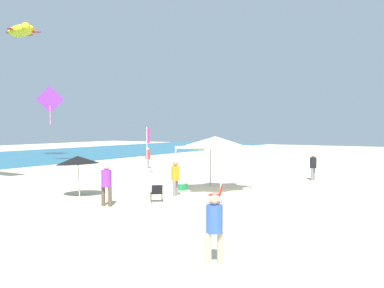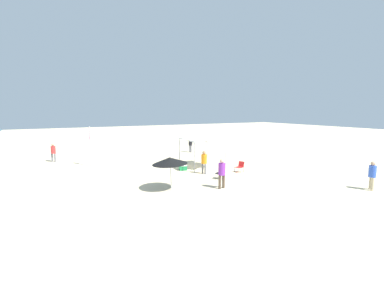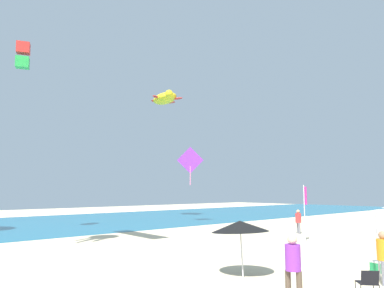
{
  "view_description": "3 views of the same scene",
  "coord_description": "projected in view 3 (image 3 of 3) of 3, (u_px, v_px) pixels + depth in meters",
  "views": [
    {
      "loc": [
        -18.76,
        -10.16,
        3.48
      ],
      "look_at": [
        2.78,
        3.02,
        2.45
      ],
      "focal_mm": 41.12,
      "sensor_mm": 36.0,
      "label": 1
    },
    {
      "loc": [
        -18.46,
        12.44,
        4.91
      ],
      "look_at": [
        2.74,
        1.1,
        1.86
      ],
      "focal_mm": 25.95,
      "sensor_mm": 36.0,
      "label": 2
    },
    {
      "loc": [
        -14.09,
        -3.27,
        3.14
      ],
      "look_at": [
        -1.23,
        10.81,
        5.5
      ],
      "focal_mm": 34.83,
      "sensor_mm": 36.0,
      "label": 3
    }
  ],
  "objects": [
    {
      "name": "kite_diamond_purple",
      "position": [
        190.0,
        162.0,
        36.5
      ],
      "size": [
        1.85,
        1.93,
        3.75
      ],
      "rotation": [
        0.0,
        0.0,
        2.32
      ],
      "color": "purple"
    },
    {
      "name": "person_watching_sky",
      "position": [
        383.0,
        253.0,
        12.52
      ],
      "size": [
        0.46,
        0.42,
        1.75
      ],
      "rotation": [
        0.0,
        0.0,
        0.22
      ],
      "color": "slate",
      "rests_on": "ground"
    },
    {
      "name": "beach_umbrella",
      "position": [
        240.0,
        226.0,
        13.75
      ],
      "size": [
        2.14,
        2.15,
        2.08
      ],
      "color": "silver",
      "rests_on": "ground"
    },
    {
      "name": "kite_turtle_yellow",
      "position": [
        165.0,
        98.0,
        41.73
      ],
      "size": [
        4.16,
        4.23,
        1.73
      ],
      "rotation": [
        0.0,
        0.0,
        4.29
      ],
      "color": "yellow"
    },
    {
      "name": "banner_flag",
      "position": [
        305.0,
        208.0,
        22.65
      ],
      "size": [
        0.36,
        0.06,
        3.45
      ],
      "color": "silver",
      "rests_on": "ground"
    },
    {
      "name": "person_far_stroller",
      "position": [
        293.0,
        262.0,
        10.67
      ],
      "size": [
        0.44,
        0.49,
        1.86
      ],
      "rotation": [
        0.0,
        0.0,
        1.76
      ],
      "color": "brown",
      "rests_on": "ground"
    },
    {
      "name": "ocean_strip",
      "position": [
        50.0,
        224.0,
        34.89
      ],
      "size": [
        120.0,
        21.75,
        0.02
      ],
      "primitive_type": "cube",
      "color": "teal",
      "rests_on": "ground"
    },
    {
      "name": "cooler_box",
      "position": [
        380.0,
        267.0,
        14.29
      ],
      "size": [
        0.52,
        0.69,
        0.4
      ],
      "color": "#1E8C4C",
      "rests_on": "ground"
    },
    {
      "name": "folding_chair_left_of_tent",
      "position": [
        368.0,
        281.0,
        10.95
      ],
      "size": [
        0.81,
        0.8,
        0.82
      ],
      "rotation": [
        0.0,
        0.0,
        2.28
      ],
      "color": "black",
      "rests_on": "ground"
    },
    {
      "name": "kite_box_red",
      "position": [
        23.0,
        55.0,
        27.17
      ],
      "size": [
        1.2,
        1.23,
        1.96
      ],
      "rotation": [
        0.0,
        0.0,
        5.88
      ],
      "color": "red"
    },
    {
      "name": "person_near_umbrella",
      "position": [
        298.0,
        220.0,
        27.02
      ],
      "size": [
        0.41,
        0.41,
        1.72
      ],
      "rotation": [
        0.0,
        0.0,
        0.92
      ],
      "color": "slate",
      "rests_on": "ground"
    }
  ]
}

